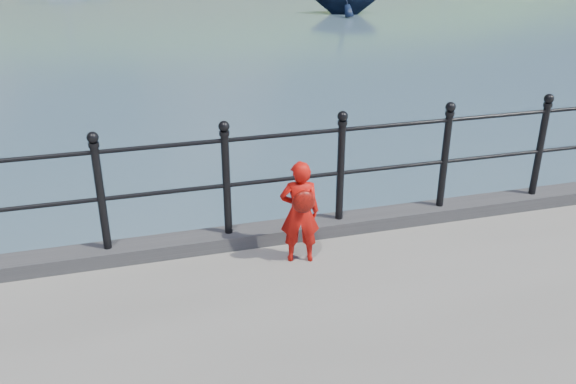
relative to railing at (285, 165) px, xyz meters
name	(u,v)px	position (x,y,z in m)	size (l,w,h in m)	color
ground	(282,308)	(0.00, 0.15, -1.82)	(600.00, 600.00, 0.00)	#2D4251
kerb	(285,231)	(0.00, 0.00, -0.75)	(60.00, 0.30, 0.15)	#28282B
railing	(285,165)	(0.00, 0.00, 0.00)	(18.11, 0.11, 1.20)	black
child	(300,211)	(0.02, -0.48, -0.29)	(0.43, 0.35, 1.05)	red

